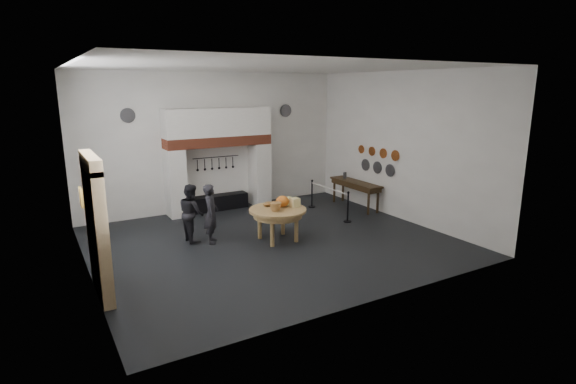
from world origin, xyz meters
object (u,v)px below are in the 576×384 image
visitor_far (191,213)px  barrier_post_far (312,194)px  barrier_post_near (348,208)px  work_table (278,210)px  iron_range (220,202)px  visitor_near (211,214)px  side_table (355,182)px

visitor_far → barrier_post_far: visitor_far is taller
barrier_post_near → work_table: bearing=-171.5°
iron_range → work_table: size_ratio=1.25×
visitor_near → barrier_post_far: 4.58m
side_table → barrier_post_near: 1.82m
iron_range → work_table: work_table is taller
iron_range → visitor_far: bearing=-124.9°
visitor_near → side_table: 5.59m
visitor_far → side_table: (5.91, 0.52, 0.09)m
work_table → side_table: side_table is taller
work_table → barrier_post_far: (2.65, 2.40, -0.39)m
work_table → barrier_post_near: (2.65, 0.40, -0.39)m
iron_range → visitor_far: visitor_far is taller
iron_range → side_table: size_ratio=0.86×
visitor_near → iron_range: bearing=-2.0°
side_table → barrier_post_far: bearing=149.1°
work_table → barrier_post_near: size_ratio=1.70×
iron_range → work_table: (0.19, -3.71, 0.59)m
visitor_near → barrier_post_near: bearing=-71.0°
work_table → visitor_near: size_ratio=0.97×
side_table → work_table: bearing=-157.3°
visitor_near → barrier_post_near: 4.28m
work_table → visitor_near: bearing=155.9°
iron_range → barrier_post_far: bearing=-24.8°
visitor_far → work_table: bearing=-122.8°
visitor_near → barrier_post_far: bearing=-45.2°
barrier_post_near → barrier_post_far: 2.00m
visitor_far → barrier_post_far: 4.83m
visitor_far → visitor_near: bearing=-138.7°
visitor_far → barrier_post_near: bearing=-102.5°
iron_range → barrier_post_near: (2.84, -3.31, 0.20)m
work_table → barrier_post_near: barrier_post_near is taller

